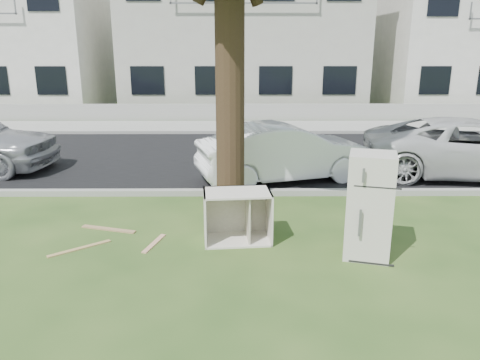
{
  "coord_description": "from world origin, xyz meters",
  "views": [
    {
      "loc": [
        -0.26,
        -6.99,
        3.06
      ],
      "look_at": [
        -0.22,
        0.6,
        0.87
      ],
      "focal_mm": 35.0,
      "sensor_mm": 36.0,
      "label": 1
    }
  ],
  "objects_px": {
    "fridge": "(369,206)",
    "cabinet": "(237,216)",
    "car_right": "(473,148)",
    "car_center": "(285,152)"
  },
  "relations": [
    {
      "from": "cabinet",
      "to": "car_right",
      "type": "xyz_separation_m",
      "value": [
        5.62,
        3.85,
        0.28
      ]
    },
    {
      "from": "car_right",
      "to": "fridge",
      "type": "bearing_deg",
      "value": 148.07
    },
    {
      "from": "fridge",
      "to": "cabinet",
      "type": "relative_size",
      "value": 1.48
    },
    {
      "from": "cabinet",
      "to": "car_right",
      "type": "distance_m",
      "value": 6.82
    },
    {
      "from": "fridge",
      "to": "cabinet",
      "type": "xyz_separation_m",
      "value": [
        -1.94,
        0.58,
        -0.37
      ]
    },
    {
      "from": "car_right",
      "to": "cabinet",
      "type": "bearing_deg",
      "value": 132.17
    },
    {
      "from": "car_center",
      "to": "car_right",
      "type": "xyz_separation_m",
      "value": [
        4.51,
        0.32,
        0.03
      ]
    },
    {
      "from": "cabinet",
      "to": "car_center",
      "type": "bearing_deg",
      "value": 67.31
    },
    {
      "from": "cabinet",
      "to": "car_center",
      "type": "relative_size",
      "value": 0.26
    },
    {
      "from": "cabinet",
      "to": "car_center",
      "type": "distance_m",
      "value": 3.7
    }
  ]
}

